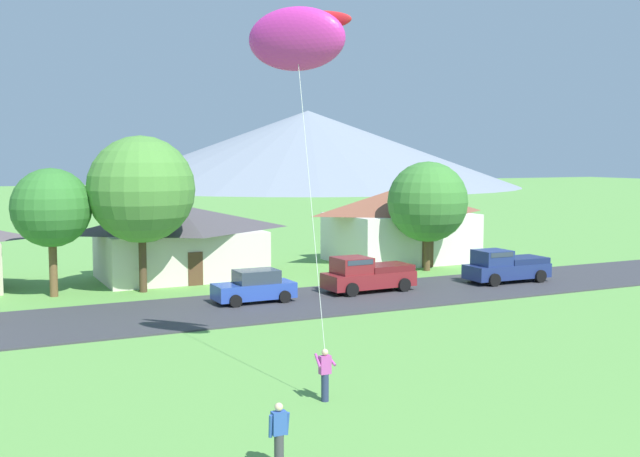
# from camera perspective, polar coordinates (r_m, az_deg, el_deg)

# --- Properties ---
(road_strip) EXTENTS (160.00, 7.88, 0.08)m
(road_strip) POSITION_cam_1_polar(r_m,az_deg,el_deg) (38.79, -7.59, -6.00)
(road_strip) COLOR #38383D
(road_strip) RESTS_ON ground
(mountain_far_west_ridge) EXTENTS (105.68, 105.68, 19.02)m
(mountain_far_west_ridge) POSITION_cam_1_polar(r_m,az_deg,el_deg) (195.37, -0.90, 5.95)
(mountain_far_west_ridge) COLOR gray
(mountain_far_west_ridge) RESTS_ON ground
(house_leftmost) EXTENTS (10.29, 7.71, 5.42)m
(house_leftmost) POSITION_cam_1_polar(r_m,az_deg,el_deg) (56.40, 5.98, 0.42)
(house_leftmost) COLOR silver
(house_leftmost) RESTS_ON ground
(house_right_center) EXTENTS (10.47, 6.93, 4.62)m
(house_right_center) POSITION_cam_1_polar(r_m,az_deg,el_deg) (49.15, -10.32, -0.86)
(house_right_center) COLOR beige
(house_right_center) RESTS_ON ground
(tree_left_of_center) EXTENTS (5.36, 5.36, 7.32)m
(tree_left_of_center) POSITION_cam_1_polar(r_m,az_deg,el_deg) (51.68, 7.98, 1.97)
(tree_left_of_center) COLOR brown
(tree_left_of_center) RESTS_ON ground
(tree_center) EXTENTS (4.31, 4.31, 7.04)m
(tree_center) POSITION_cam_1_polar(r_m,az_deg,el_deg) (44.15, -19.29, 1.44)
(tree_center) COLOR brown
(tree_center) RESTS_ON ground
(tree_right_of_center) EXTENTS (6.01, 6.01, 8.82)m
(tree_right_of_center) POSITION_cam_1_polar(r_m,az_deg,el_deg) (44.17, -13.11, 2.83)
(tree_right_of_center) COLOR #4C3823
(tree_right_of_center) RESTS_ON ground
(parked_car_blue_west_end) EXTENTS (4.21, 2.09, 1.68)m
(parked_car_blue_west_end) POSITION_cam_1_polar(r_m,az_deg,el_deg) (40.35, -4.87, -4.34)
(parked_car_blue_west_end) COLOR #2847A8
(parked_car_blue_west_end) RESTS_ON road_strip
(pickup_truck_navy_west_side) EXTENTS (5.25, 2.42, 1.99)m
(pickup_truck_navy_west_side) POSITION_cam_1_polar(r_m,az_deg,el_deg) (47.76, 13.54, -2.71)
(pickup_truck_navy_west_side) COLOR navy
(pickup_truck_navy_west_side) RESTS_ON road_strip
(pickup_truck_maroon_east_side) EXTENTS (5.26, 2.46, 1.99)m
(pickup_truck_maroon_east_side) POSITION_cam_1_polar(r_m,az_deg,el_deg) (43.32, 3.47, -3.40)
(pickup_truck_maroon_east_side) COLOR maroon
(pickup_truck_maroon_east_side) RESTS_ON road_strip
(kite_flyer_with_kite) EXTENTS (3.49, 4.85, 12.72)m
(kite_flyer_with_kite) POSITION_cam_1_polar(r_m,az_deg,el_deg) (26.48, -1.71, 13.69)
(kite_flyer_with_kite) COLOR navy
(kite_flyer_with_kite) RESTS_ON ground
(watcher_person) EXTENTS (0.56, 0.24, 1.68)m
(watcher_person) POSITION_cam_1_polar(r_m,az_deg,el_deg) (19.53, -3.06, -15.00)
(watcher_person) COLOR #3D3D42
(watcher_person) RESTS_ON ground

